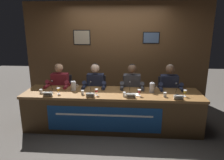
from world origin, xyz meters
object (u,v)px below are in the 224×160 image
(nameplate_far_right, at_px, (179,97))
(nameplate_far_left, at_px, (48,94))
(juice_glass_far_left, at_px, (58,90))
(document_stack_center_right, at_px, (133,95))
(panelist_center_right, at_px, (132,88))
(chair_center_right, at_px, (131,97))
(panelist_far_right, at_px, (169,89))
(conference_table, at_px, (111,105))
(microphone_far_left, at_px, (51,88))
(juice_glass_center_right, at_px, (139,92))
(water_pitcher_right_side, at_px, (152,88))
(nameplate_center_left, at_px, (90,95))
(chair_far_right, at_px, (167,98))
(water_cup_center_right, at_px, (124,94))
(water_pitcher_left_side, at_px, (74,86))
(water_cup_far_left, at_px, (41,92))
(juice_glass_center_left, at_px, (97,91))
(panelist_center_left, at_px, (95,87))
(water_cup_center_left, at_px, (82,93))
(microphone_center_right, at_px, (130,90))
(chair_center_left, at_px, (97,96))
(microphone_center_left, at_px, (90,89))
(microphone_far_right, at_px, (177,91))
(juice_glass_far_right, at_px, (185,92))
(nameplate_center_right, at_px, (131,96))
(panelist_far_left, at_px, (59,87))
(chair_far_left, at_px, (63,95))

(nameplate_far_right, bearing_deg, nameplate_far_left, 179.81)
(juice_glass_far_left, distance_m, document_stack_center_right, 1.44)
(document_stack_center_right, bearing_deg, panelist_center_right, 91.17)
(chair_center_right, xyz_separation_m, panelist_far_right, (0.80, -0.20, 0.28))
(conference_table, bearing_deg, nameplate_far_left, -170.23)
(nameplate_far_left, height_order, microphone_far_left, microphone_far_left)
(panelist_center_right, relative_size, juice_glass_center_right, 9.97)
(panelist_far_right, height_order, water_pitcher_right_side, panelist_far_right)
(panelist_far_right, bearing_deg, panelist_center_right, 180.00)
(nameplate_center_left, height_order, chair_far_right, chair_far_right)
(juice_glass_far_left, xyz_separation_m, water_cup_center_right, (1.27, -0.04, -0.05))
(conference_table, bearing_deg, water_pitcher_left_side, 167.78)
(water_cup_far_left, xyz_separation_m, juice_glass_center_left, (1.09, -0.02, 0.05))
(panelist_center_left, relative_size, juice_glass_center_left, 9.97)
(juice_glass_center_right, distance_m, water_cup_center_right, 0.29)
(chair_center_right, relative_size, document_stack_center_right, 4.09)
(water_cup_center_left, bearing_deg, chair_center_right, 39.32)
(water_cup_center_left, relative_size, document_stack_center_right, 0.38)
(conference_table, bearing_deg, microphone_center_right, 10.17)
(chair_center_left, xyz_separation_m, microphone_center_left, (-0.02, -0.68, 0.38))
(nameplate_far_left, relative_size, water_cup_center_left, 2.14)
(nameplate_far_right, height_order, microphone_far_right, microphone_far_right)
(microphone_center_right, bearing_deg, nameplate_far_left, -170.14)
(microphone_far_left, distance_m, microphone_center_left, 0.79)
(juice_glass_far_right, bearing_deg, water_pitcher_right_side, 160.23)
(nameplate_center_right, distance_m, juice_glass_far_right, 1.02)
(nameplate_far_right, bearing_deg, water_pitcher_right_side, 138.22)
(panelist_far_left, distance_m, microphone_center_right, 1.62)
(chair_far_left, height_order, chair_far_right, same)
(water_cup_far_left, xyz_separation_m, juice_glass_far_right, (2.75, 0.03, 0.05))
(chair_center_left, distance_m, nameplate_center_left, 0.98)
(nameplate_far_right, xyz_separation_m, water_pitcher_right_side, (-0.43, 0.39, 0.05))
(juice_glass_far_left, bearing_deg, microphone_center_left, 10.56)
(nameplate_far_left, bearing_deg, juice_glass_far_right, 3.75)
(chair_far_left, relative_size, nameplate_far_right, 5.29)
(water_pitcher_left_side, relative_size, document_stack_center_right, 0.95)
(chair_center_left, distance_m, microphone_center_right, 1.06)
(panelist_far_left, bearing_deg, juice_glass_far_right, -12.01)
(panelist_center_left, xyz_separation_m, juice_glass_far_right, (1.77, -0.55, 0.12))
(nameplate_center_left, bearing_deg, document_stack_center_right, 13.04)
(water_cup_center_right, xyz_separation_m, microphone_far_right, (1.00, 0.17, 0.04))
(nameplate_center_right, distance_m, nameplate_far_right, 0.86)
(juice_glass_far_left, height_order, water_cup_far_left, juice_glass_far_left)
(water_cup_far_left, relative_size, nameplate_center_right, 0.48)
(microphone_center_right, bearing_deg, nameplate_far_right, -17.58)
(conference_table, height_order, panelist_far_right, panelist_far_right)
(nameplate_far_left, relative_size, juice_glass_center_left, 1.47)
(juice_glass_center_right, relative_size, nameplate_far_right, 0.72)
(nameplate_far_left, bearing_deg, microphone_far_left, 94.82)
(chair_center_left, bearing_deg, water_cup_center_right, -52.02)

